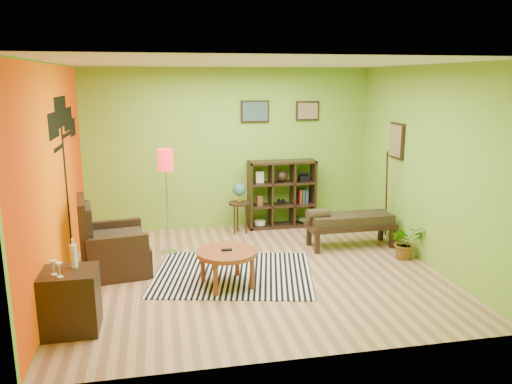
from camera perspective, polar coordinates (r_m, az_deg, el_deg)
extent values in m
plane|color=tan|center=(6.98, -0.21, -9.07)|extent=(5.00, 5.00, 0.00)
cube|color=#7BB332|center=(8.78, -3.05, 4.91)|extent=(5.00, 0.04, 2.80)
cube|color=#7BB332|center=(4.46, 5.36, -2.87)|extent=(5.00, 0.04, 2.80)
cube|color=#7BB332|center=(6.59, -22.08, 1.36)|extent=(0.04, 4.50, 2.80)
cube|color=#7BB332|center=(7.48, 18.96, 2.86)|extent=(0.04, 4.50, 2.80)
cube|color=white|center=(6.48, -0.23, 14.56)|extent=(5.00, 4.50, 0.04)
cube|color=#FD6400|center=(6.59, -21.91, 1.37)|extent=(0.01, 4.45, 2.75)
cube|color=black|center=(7.18, -20.75, -0.51)|extent=(0.01, 0.14, 2.10)
cube|color=black|center=(6.55, -22.13, 7.04)|extent=(0.01, 0.65, 0.32)
cube|color=black|center=(7.08, -21.41, 8.52)|extent=(0.01, 0.85, 0.40)
cube|color=black|center=(7.58, -20.70, 7.81)|extent=(0.01, 0.70, 0.32)
cube|color=black|center=(7.93, -20.22, 6.95)|extent=(0.01, 0.50, 0.26)
cube|color=black|center=(8.76, -0.12, 9.19)|extent=(0.50, 0.03, 0.38)
cube|color=#406662|center=(8.74, -0.09, 9.18)|extent=(0.44, 0.01, 0.32)
cube|color=black|center=(8.99, 5.90, 9.21)|extent=(0.42, 0.03, 0.34)
cube|color=#98845B|center=(8.97, 5.95, 9.20)|extent=(0.36, 0.01, 0.28)
cube|color=black|center=(8.21, 15.77, 5.66)|extent=(0.03, 0.44, 0.56)
cube|color=#98845B|center=(8.20, 15.62, 5.66)|extent=(0.01, 0.38, 0.50)
cylinder|color=black|center=(8.30, 14.67, -0.30)|extent=(0.23, 0.34, 1.46)
cone|color=silver|center=(8.04, 15.43, 4.61)|extent=(0.08, 0.09, 0.16)
cube|color=silver|center=(6.90, -2.62, -9.30)|extent=(2.44, 2.11, 0.01)
cylinder|color=brown|center=(6.38, -3.36, -6.92)|extent=(0.77, 0.77, 0.06)
cylinder|color=brown|center=(6.76, -2.15, -7.91)|extent=(0.06, 0.06, 0.42)
cylinder|color=brown|center=(6.61, -6.10, -8.49)|extent=(0.06, 0.06, 0.42)
cylinder|color=brown|center=(6.35, -0.45, -9.32)|extent=(0.06, 0.06, 0.42)
cylinder|color=brown|center=(6.18, -4.64, -10.00)|extent=(0.06, 0.06, 0.42)
cube|color=black|center=(6.37, -3.37, -6.61)|extent=(0.13, 0.06, 0.02)
cube|color=black|center=(7.17, -15.61, -7.29)|extent=(0.97, 0.96, 0.39)
cube|color=black|center=(7.05, -19.11, -4.94)|extent=(0.22, 0.85, 1.07)
cube|color=black|center=(6.76, -15.40, -7.48)|extent=(0.79, 0.21, 0.63)
cube|color=black|center=(7.51, -15.91, -5.44)|extent=(0.79, 0.21, 0.63)
cube|color=#FCD07D|center=(7.09, -15.50, -5.27)|extent=(0.77, 0.76, 0.14)
cube|color=#FCD07D|center=(7.00, -18.59, -3.37)|extent=(0.18, 0.63, 0.49)
cube|color=black|center=(5.68, -20.41, -11.59)|extent=(0.56, 0.51, 0.67)
cylinder|color=white|center=(5.59, -20.11, -6.88)|extent=(0.07, 0.07, 0.25)
cylinder|color=white|center=(5.55, -20.23, -5.37)|extent=(0.02, 0.02, 0.07)
cylinder|color=white|center=(5.50, -22.06, -8.72)|extent=(0.06, 0.06, 0.01)
cylinder|color=white|center=(5.48, -22.10, -8.23)|extent=(0.01, 0.01, 0.09)
cone|color=white|center=(5.46, -22.16, -7.54)|extent=(0.07, 0.07, 0.06)
cylinder|color=white|center=(5.41, -21.48, -9.01)|extent=(0.06, 0.06, 0.01)
cylinder|color=white|center=(5.39, -21.52, -8.52)|extent=(0.01, 0.01, 0.09)
cone|color=white|center=(5.37, -21.58, -7.82)|extent=(0.07, 0.07, 0.06)
cylinder|color=silver|center=(7.80, -9.89, -6.77)|extent=(0.24, 0.24, 0.03)
cylinder|color=silver|center=(7.59, -10.10, -1.57)|extent=(0.02, 0.02, 1.49)
cylinder|color=red|center=(7.45, -10.31, 3.63)|extent=(0.23, 0.23, 0.33)
cylinder|color=black|center=(8.51, -1.93, -1.30)|extent=(0.37, 0.37, 0.04)
cylinder|color=black|center=(8.55, -1.14, -3.13)|extent=(0.03, 0.03, 0.51)
cylinder|color=black|center=(8.69, -2.12, -2.87)|extent=(0.03, 0.03, 0.51)
cylinder|color=black|center=(8.50, -2.47, -3.24)|extent=(0.03, 0.03, 0.51)
cylinder|color=gold|center=(8.50, -1.93, -1.06)|extent=(0.09, 0.09, 0.02)
cylinder|color=gold|center=(8.49, -1.93, -0.70)|extent=(0.01, 0.01, 0.09)
sphere|color=#245B92|center=(8.45, -1.94, 0.32)|extent=(0.23, 0.23, 0.23)
cube|color=black|center=(8.76, -0.71, -0.40)|extent=(0.04, 0.35, 1.20)
cube|color=black|center=(9.04, 6.53, -0.07)|extent=(0.04, 0.35, 1.20)
cube|color=black|center=(9.03, 2.92, -3.82)|extent=(1.20, 0.35, 0.04)
cube|color=black|center=(8.77, 3.01, 3.46)|extent=(1.20, 0.35, 0.04)
cube|color=black|center=(8.84, 1.71, -0.29)|extent=(0.03, 0.33, 1.12)
cube|color=black|center=(8.94, 4.21, -0.18)|extent=(0.03, 0.33, 1.12)
cube|color=black|center=(8.93, 2.95, -1.49)|extent=(1.12, 0.33, 0.03)
cube|color=black|center=(8.84, 2.98, 1.03)|extent=(1.12, 0.33, 0.03)
cylinder|color=beige|center=(8.93, 0.43, -3.54)|extent=(0.20, 0.20, 0.07)
sphere|color=black|center=(8.82, 2.99, 1.85)|extent=(0.20, 0.20, 0.20)
cube|color=black|center=(8.93, 5.47, 1.56)|extent=(0.18, 0.15, 0.10)
cylinder|color=black|center=(8.91, 2.71, -1.06)|extent=(0.06, 0.12, 0.06)
cylinder|color=black|center=(8.93, 3.20, -1.04)|extent=(0.06, 0.12, 0.06)
ellipsoid|color=#384C26|center=(9.12, 5.37, -3.19)|extent=(0.18, 0.18, 0.09)
cylinder|color=brown|center=(8.82, 0.44, -0.99)|extent=(0.12, 0.12, 0.18)
cube|color=beige|center=(8.73, 0.44, 1.69)|extent=(0.14, 0.03, 0.20)
cube|color=maroon|center=(8.98, 5.00, -0.52)|extent=(0.04, 0.18, 0.26)
cube|color=#1E4C1E|center=(9.00, 5.34, -0.50)|extent=(0.04, 0.18, 0.26)
cube|color=navy|center=(9.02, 5.67, -0.48)|extent=(0.04, 0.18, 0.26)
cube|color=black|center=(8.01, 10.77, -3.76)|extent=(1.41, 0.52, 0.08)
cube|color=#FCD07D|center=(7.98, 10.80, -3.00)|extent=(1.30, 0.46, 0.14)
cylinder|color=#FCD07D|center=(7.76, 7.09, -2.55)|extent=(0.35, 0.18, 0.18)
cube|color=black|center=(8.49, 14.07, -4.34)|extent=(0.07, 0.07, 0.31)
cube|color=black|center=(8.04, 6.07, -5.00)|extent=(0.07, 0.07, 0.31)
cube|color=black|center=(8.15, 15.29, -5.13)|extent=(0.07, 0.07, 0.31)
cube|color=black|center=(7.68, 7.00, -5.88)|extent=(0.07, 0.07, 0.31)
imported|color=#26661E|center=(7.73, 16.70, -5.86)|extent=(0.46, 0.51, 0.40)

